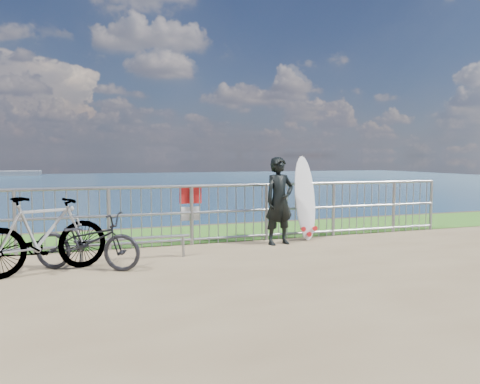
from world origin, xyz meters
name	(u,v)px	position (x,y,z in m)	size (l,w,h in m)	color
grass_strip	(203,233)	(0.00, 2.70, 0.01)	(120.00, 120.00, 0.00)	#306B1D
railing	(218,213)	(0.01, 1.60, 0.58)	(10.06, 0.10, 1.13)	gray
surfer	(279,201)	(1.06, 1.11, 0.82)	(0.60, 0.39, 1.64)	black
surfboard	(305,201)	(1.77, 1.44, 0.77)	(0.44, 0.40, 1.67)	white
bicycle_near	(87,241)	(-2.39, 0.20, 0.42)	(0.56, 1.60, 0.84)	black
bicycle_far	(42,235)	(-2.98, 0.19, 0.55)	(0.52, 1.83, 1.10)	black
bike_rack	(134,241)	(-1.68, 0.63, 0.31)	(1.80, 0.05, 0.38)	gray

